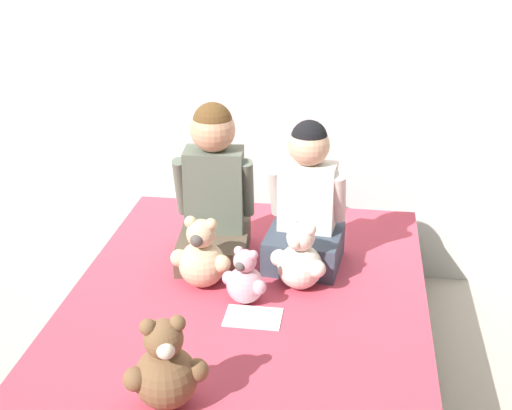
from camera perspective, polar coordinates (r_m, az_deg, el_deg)
The scene contains 10 objects.
ground_plane at distance 3.00m, azimuth -0.78°, elevation -14.21°, with size 14.00×14.00×0.00m, color #B2A899.
wall_behind_bed at distance 3.46m, azimuth 1.92°, elevation 13.77°, with size 8.00×0.06×2.50m.
bed at distance 2.89m, azimuth -0.80°, elevation -11.05°, with size 1.40×1.88×0.41m.
child_on_left at distance 2.99m, azimuth -3.40°, elevation 1.10°, with size 0.35×0.41×0.67m.
child_on_right at distance 2.94m, azimuth 4.04°, elevation -0.05°, with size 0.34×0.34×0.62m.
teddy_bear_held_by_left_child at distance 2.82m, azimuth -4.37°, elevation -4.19°, with size 0.25×0.19×0.30m.
teddy_bear_held_by_right_child at distance 2.80m, azimuth 3.52°, elevation -4.42°, with size 0.22×0.18×0.29m.
teddy_bear_between_children at distance 2.71m, azimuth -0.82°, elevation -5.99°, with size 0.18×0.14×0.23m.
teddy_bear_at_foot_of_bed at distance 2.21m, azimuth -7.26°, elevation -12.89°, with size 0.25×0.19×0.31m.
sign_card at distance 2.66m, azimuth -0.23°, elevation -8.97°, with size 0.21×0.15×0.00m.
Camera 1 is at (0.38, -2.34, 1.85)m, focal length 50.00 mm.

